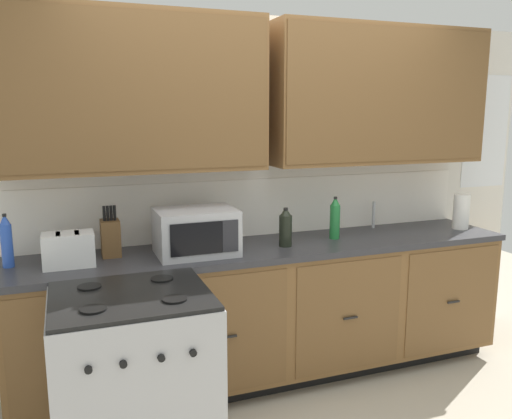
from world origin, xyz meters
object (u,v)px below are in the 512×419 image
object	(u,v)px
microwave	(196,232)
paper_towel_roll	(461,212)
stove_range	(135,384)
bottle_dark	(285,227)
knife_block	(111,237)
bottle_green	(335,218)
bottle_blue	(7,241)
toaster	(69,249)

from	to	relation	value
microwave	paper_towel_roll	size ratio (longest dim) A/B	1.85
stove_range	bottle_dark	xyz separation A→B (m)	(1.06, 0.57, 0.59)
knife_block	bottle_green	world-z (taller)	knife_block
bottle_blue	bottle_green	bearing A→B (deg)	-1.21
paper_towel_roll	bottle_dark	xyz separation A→B (m)	(-1.43, -0.02, -0.01)
microwave	toaster	xyz separation A→B (m)	(-0.74, 0.00, -0.04)
bottle_blue	knife_block	bearing A→B (deg)	3.86
microwave	bottle_green	size ratio (longest dim) A/B	1.65
bottle_dark	bottle_green	distance (m)	0.41
bottle_dark	bottle_green	xyz separation A→B (m)	(0.40, 0.07, 0.02)
paper_towel_roll	toaster	bearing A→B (deg)	179.97
bottle_dark	bottle_blue	world-z (taller)	bottle_blue
knife_block	bottle_blue	bearing A→B (deg)	-176.14
microwave	knife_block	xyz separation A→B (m)	(-0.49, 0.14, -0.02)
knife_block	paper_towel_roll	bearing A→B (deg)	-3.06
toaster	knife_block	size ratio (longest dim) A/B	0.90
bottle_dark	bottle_green	world-z (taller)	bottle_green
stove_range	paper_towel_roll	size ratio (longest dim) A/B	3.65
bottle_blue	bottle_green	size ratio (longest dim) A/B	1.05
stove_range	knife_block	bearing A→B (deg)	91.81
toaster	bottle_dark	world-z (taller)	bottle_dark
knife_block	microwave	bearing A→B (deg)	-15.53
bottle_dark	toaster	bearing A→B (deg)	179.09
bottle_dark	bottle_green	bearing A→B (deg)	10.32
stove_range	bottle_dark	bearing A→B (deg)	28.41
stove_range	knife_block	xyz separation A→B (m)	(-0.02, 0.73, 0.58)
toaster	bottle_dark	distance (m)	1.32
knife_block	stove_range	bearing A→B (deg)	-88.19
toaster	bottle_green	size ratio (longest dim) A/B	0.96
microwave	bottle_blue	world-z (taller)	bottle_blue
bottle_dark	bottle_blue	xyz separation A→B (m)	(-1.65, 0.12, 0.02)
paper_towel_roll	knife_block	bearing A→B (deg)	176.94
toaster	bottle_blue	distance (m)	0.34
knife_block	bottle_green	size ratio (longest dim) A/B	1.06
paper_towel_roll	bottle_green	distance (m)	1.03
bottle_green	paper_towel_roll	bearing A→B (deg)	-2.95
microwave	paper_towel_roll	xyz separation A→B (m)	(2.02, 0.00, -0.01)
toaster	bottle_green	world-z (taller)	bottle_green
knife_block	bottle_blue	distance (m)	0.57
knife_block	bottle_blue	world-z (taller)	knife_block
knife_block	bottle_dark	xyz separation A→B (m)	(1.08, -0.15, 0.01)
stove_range	paper_towel_roll	xyz separation A→B (m)	(2.49, 0.59, 0.60)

